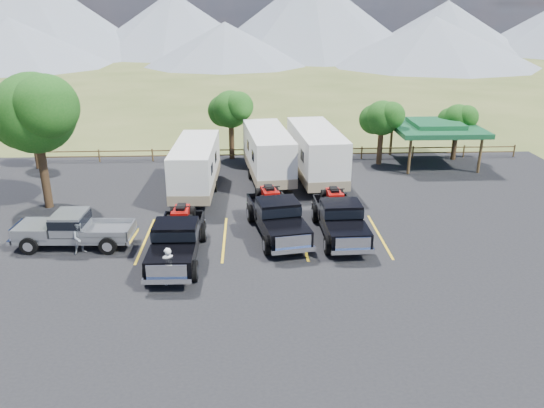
{
  "coord_description": "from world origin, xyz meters",
  "views": [
    {
      "loc": [
        -0.66,
        -20.71,
        11.28
      ],
      "look_at": [
        0.47,
        4.77,
        1.6
      ],
      "focal_mm": 35.0,
      "sensor_mm": 36.0,
      "label": 1
    }
  ],
  "objects_px": {
    "rig_left": "(177,238)",
    "pickup_silver": "(74,229)",
    "tree_big_nw": "(34,113)",
    "trailer_left": "(196,167)",
    "trailer_center": "(268,154)",
    "pavilion": "(435,127)",
    "person_b": "(80,238)",
    "rig_center": "(277,215)",
    "person_a": "(168,266)",
    "rig_right": "(340,217)",
    "trailer_right": "(316,154)"
  },
  "relations": [
    {
      "from": "rig_left",
      "to": "rig_right",
      "type": "relative_size",
      "value": 1.01
    },
    {
      "from": "trailer_center",
      "to": "person_b",
      "type": "bearing_deg",
      "value": -136.8
    },
    {
      "from": "pavilion",
      "to": "trailer_left",
      "type": "height_order",
      "value": "trailer_left"
    },
    {
      "from": "tree_big_nw",
      "to": "rig_center",
      "type": "bearing_deg",
      "value": -18.93
    },
    {
      "from": "trailer_left",
      "to": "person_b",
      "type": "bearing_deg",
      "value": -117.78
    },
    {
      "from": "person_b",
      "to": "trailer_left",
      "type": "bearing_deg",
      "value": 31.14
    },
    {
      "from": "pickup_silver",
      "to": "person_a",
      "type": "bearing_deg",
      "value": 53.99
    },
    {
      "from": "pavilion",
      "to": "trailer_center",
      "type": "bearing_deg",
      "value": -164.88
    },
    {
      "from": "trailer_right",
      "to": "person_b",
      "type": "relative_size",
      "value": 6.41
    },
    {
      "from": "rig_right",
      "to": "pickup_silver",
      "type": "xyz_separation_m",
      "value": [
        -13.19,
        -0.76,
        -0.1
      ]
    },
    {
      "from": "pickup_silver",
      "to": "trailer_center",
      "type": "bearing_deg",
      "value": 138.34
    },
    {
      "from": "rig_center",
      "to": "rig_left",
      "type": "bearing_deg",
      "value": -161.75
    },
    {
      "from": "person_a",
      "to": "pavilion",
      "type": "bearing_deg",
      "value": -155.76
    },
    {
      "from": "pickup_silver",
      "to": "person_b",
      "type": "relative_size",
      "value": 3.72
    },
    {
      "from": "tree_big_nw",
      "to": "pickup_silver",
      "type": "distance_m",
      "value": 7.95
    },
    {
      "from": "rig_right",
      "to": "person_b",
      "type": "relative_size",
      "value": 3.99
    },
    {
      "from": "trailer_right",
      "to": "pavilion",
      "type": "bearing_deg",
      "value": 17.48
    },
    {
      "from": "rig_left",
      "to": "rig_center",
      "type": "xyz_separation_m",
      "value": [
        4.77,
        2.61,
        0.02
      ]
    },
    {
      "from": "rig_left",
      "to": "person_a",
      "type": "distance_m",
      "value": 2.48
    },
    {
      "from": "tree_big_nw",
      "to": "trailer_left",
      "type": "height_order",
      "value": "tree_big_nw"
    },
    {
      "from": "rig_left",
      "to": "rig_center",
      "type": "distance_m",
      "value": 5.44
    },
    {
      "from": "trailer_left",
      "to": "pickup_silver",
      "type": "distance_m",
      "value": 9.25
    },
    {
      "from": "rig_left",
      "to": "trailer_left",
      "type": "height_order",
      "value": "trailer_left"
    },
    {
      "from": "rig_center",
      "to": "trailer_right",
      "type": "distance_m",
      "value": 9.28
    },
    {
      "from": "tree_big_nw",
      "to": "rig_center",
      "type": "distance_m",
      "value": 14.71
    },
    {
      "from": "trailer_left",
      "to": "trailer_center",
      "type": "xyz_separation_m",
      "value": [
        4.6,
        2.61,
        0.07
      ]
    },
    {
      "from": "trailer_left",
      "to": "person_a",
      "type": "distance_m",
      "value": 11.66
    },
    {
      "from": "rig_center",
      "to": "person_a",
      "type": "xyz_separation_m",
      "value": [
        -4.86,
        -5.08,
        -0.19
      ]
    },
    {
      "from": "rig_right",
      "to": "trailer_right",
      "type": "relative_size",
      "value": 0.62
    },
    {
      "from": "rig_right",
      "to": "trailer_left",
      "type": "xyz_separation_m",
      "value": [
        -7.93,
        6.81,
        0.68
      ]
    },
    {
      "from": "rig_left",
      "to": "trailer_right",
      "type": "relative_size",
      "value": 0.63
    },
    {
      "from": "rig_left",
      "to": "person_a",
      "type": "xyz_separation_m",
      "value": [
        -0.08,
        -2.47,
        -0.17
      ]
    },
    {
      "from": "rig_right",
      "to": "pavilion",
      "type": "bearing_deg",
      "value": 52.75
    },
    {
      "from": "rig_center",
      "to": "trailer_center",
      "type": "bearing_deg",
      "value": 80.27
    },
    {
      "from": "rig_right",
      "to": "person_b",
      "type": "xyz_separation_m",
      "value": [
        -12.67,
        -1.58,
        -0.22
      ]
    },
    {
      "from": "rig_center",
      "to": "tree_big_nw",
      "type": "bearing_deg",
      "value": 150.65
    },
    {
      "from": "pickup_silver",
      "to": "rig_right",
      "type": "bearing_deg",
      "value": 95.73
    },
    {
      "from": "trailer_left",
      "to": "pickup_silver",
      "type": "xyz_separation_m",
      "value": [
        -5.27,
        -7.57,
        -0.78
      ]
    },
    {
      "from": "trailer_center",
      "to": "pickup_silver",
      "type": "relative_size",
      "value": 1.64
    },
    {
      "from": "pavilion",
      "to": "trailer_left",
      "type": "xyz_separation_m",
      "value": [
        -17.01,
        -5.97,
        -1.06
      ]
    },
    {
      "from": "rig_left",
      "to": "person_a",
      "type": "height_order",
      "value": "rig_left"
    },
    {
      "from": "trailer_left",
      "to": "person_b",
      "type": "height_order",
      "value": "trailer_left"
    },
    {
      "from": "rig_right",
      "to": "tree_big_nw",
      "type": "bearing_deg",
      "value": 161.92
    },
    {
      "from": "pavilion",
      "to": "person_a",
      "type": "relative_size",
      "value": 3.61
    },
    {
      "from": "pickup_silver",
      "to": "person_b",
      "type": "distance_m",
      "value": 0.98
    },
    {
      "from": "rig_left",
      "to": "pickup_silver",
      "type": "xyz_separation_m",
      "value": [
        -5.2,
        1.59,
        -0.12
      ]
    },
    {
      "from": "tree_big_nw",
      "to": "person_a",
      "type": "distance_m",
      "value": 13.6
    },
    {
      "from": "trailer_center",
      "to": "tree_big_nw",
      "type": "bearing_deg",
      "value": -167.07
    },
    {
      "from": "rig_center",
      "to": "rig_right",
      "type": "relative_size",
      "value": 1.07
    },
    {
      "from": "rig_left",
      "to": "trailer_left",
      "type": "xyz_separation_m",
      "value": [
        0.06,
        9.16,
        0.66
      ]
    }
  ]
}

